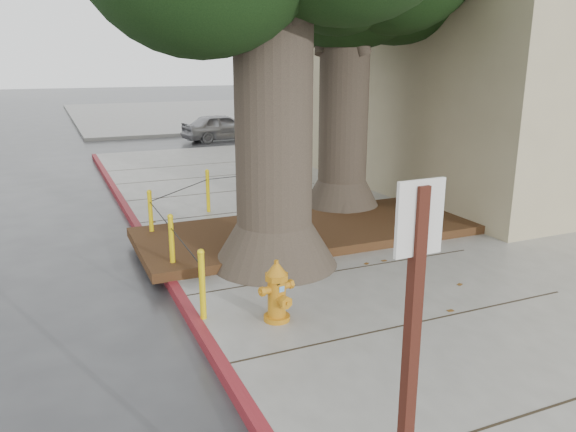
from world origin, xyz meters
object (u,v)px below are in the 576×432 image
car_silver (222,127)px  fire_hydrant (277,291)px  signpost (408,399)px  car_red (385,120)px

car_silver → fire_hydrant: bearing=157.9°
fire_hydrant → car_silver: 17.82m
fire_hydrant → signpost: 4.24m
fire_hydrant → car_red: (12.23, 16.37, 0.10)m
fire_hydrant → car_red: 20.43m
car_red → signpost: bearing=148.3°
fire_hydrant → car_silver: bearing=63.7°
signpost → car_silver: (5.44, 21.22, -1.09)m
fire_hydrant → car_red: size_ratio=0.21×
car_silver → car_red: (7.69, -0.86, 0.07)m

